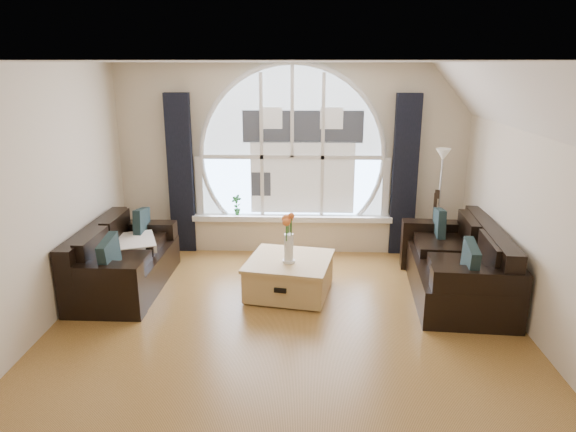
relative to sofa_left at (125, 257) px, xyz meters
The scene contains 21 objects.
ground 2.41m from the sofa_left, 31.76° to the right, with size 5.00×5.50×0.01m, color brown.
ceiling 3.30m from the sofa_left, 31.76° to the right, with size 5.00×5.50×0.01m, color silver.
wall_back 2.69m from the sofa_left, 36.66° to the left, with size 5.00×0.01×2.70m, color beige.
wall_front 4.58m from the sofa_left, 63.23° to the right, with size 5.00×0.01×2.70m, color beige.
wall_left 1.64m from the sofa_left, 111.14° to the right, with size 0.01×5.50×2.70m, color beige.
wall_right 4.78m from the sofa_left, 15.45° to the right, with size 0.01×5.50×2.70m, color beige.
attic_slope 4.81m from the sofa_left, 16.49° to the right, with size 0.92×5.50×0.72m, color silver.
arched_window 2.78m from the sofa_left, 36.11° to the left, with size 2.60×0.06×2.15m, color silver.
window_sill 2.46m from the sofa_left, 34.79° to the left, with size 2.90×0.22×0.08m, color white.
window_frame 2.77m from the sofa_left, 35.55° to the left, with size 2.76×0.08×2.15m, color white.
neighbor_house 2.83m from the sofa_left, 33.90° to the left, with size 1.70×0.02×1.50m, color silver.
curtain_left 1.63m from the sofa_left, 73.20° to the left, with size 0.35×0.12×2.30m, color black.
curtain_right 3.94m from the sofa_left, 20.90° to the left, with size 0.35×0.12×2.30m, color black.
sofa_left is the anchor object (origin of this frame).
sofa_right 4.00m from the sofa_left, ahead, with size 0.96×1.93×0.86m, color black.
coffee_chest 2.03m from the sofa_left, ahead, with size 0.97×0.97×0.47m, color tan.
throw_blanket 0.26m from the sofa_left, 84.29° to the left, with size 0.55×0.55×0.10m, color silver.
vase_flowers 2.07m from the sofa_left, ahead, with size 0.24×0.24×0.70m, color white.
floor_lamp 4.18m from the sofa_left, 14.17° to the left, with size 0.24×0.24×1.60m, color #B2B2B2.
guitar 4.11m from the sofa_left, 14.60° to the left, with size 0.36×0.24×1.06m, color brown.
potted_plant 1.87m from the sofa_left, 49.22° to the left, with size 0.16×0.11×0.30m, color #1E6023.
Camera 1 is at (0.18, -4.68, 2.69)m, focal length 32.58 mm.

